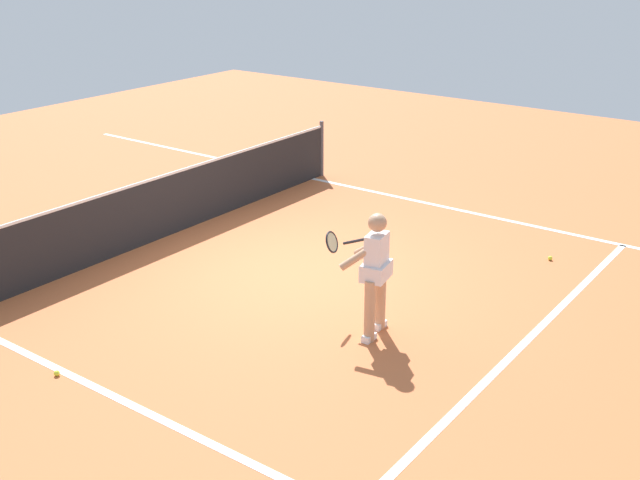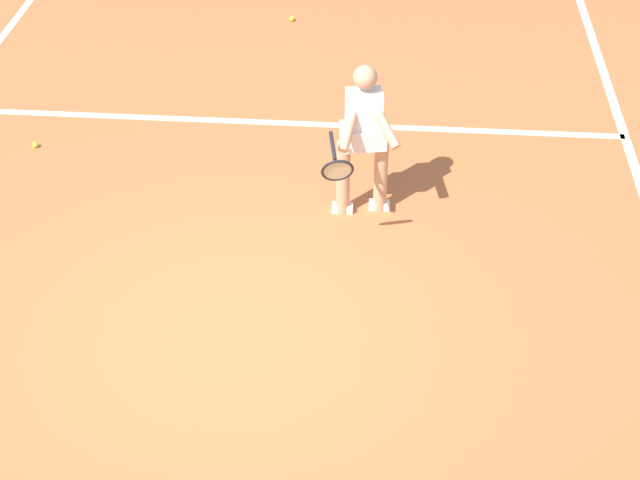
{
  "view_description": "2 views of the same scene",
  "coord_description": "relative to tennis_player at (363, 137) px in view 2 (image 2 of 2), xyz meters",
  "views": [
    {
      "loc": [
        -8.23,
        -6.41,
        4.55
      ],
      "look_at": [
        -0.63,
        -0.84,
        0.87
      ],
      "focal_mm": 44.3,
      "sensor_mm": 36.0,
      "label": 1
    },
    {
      "loc": [
        -1.17,
        5.6,
        5.46
      ],
      "look_at": [
        -0.71,
        -0.23,
        0.92
      ],
      "focal_mm": 53.78,
      "sensor_mm": 36.0,
      "label": 2
    }
  ],
  "objects": [
    {
      "name": "ground_plane",
      "position": [
        0.98,
        1.89,
        -0.85
      ],
      "size": [
        25.58,
        25.58,
        0.0
      ],
      "primitive_type": "plane",
      "color": "#C66638"
    },
    {
      "name": "service_line_marking",
      "position": [
        0.98,
        -1.59,
        -0.84
      ],
      "size": [
        7.54,
        0.1,
        0.01
      ],
      "primitive_type": "cube",
      "color": "white",
      "rests_on": "ground"
    },
    {
      "name": "tennis_player",
      "position": [
        0.0,
        0.0,
        0.0
      ],
      "size": [
        0.7,
        1.04,
        1.55
      ],
      "color": "tan",
      "rests_on": "ground"
    },
    {
      "name": "tennis_ball_near",
      "position": [
        1.09,
        -4.2,
        -0.81
      ],
      "size": [
        0.07,
        0.07,
        0.07
      ],
      "primitive_type": "sphere",
      "color": "#D1E533",
      "rests_on": "ground"
    },
    {
      "name": "tennis_ball_far",
      "position": [
        3.5,
        -0.89,
        -0.81
      ],
      "size": [
        0.07,
        0.07,
        0.07
      ],
      "primitive_type": "sphere",
      "color": "#D1E533",
      "rests_on": "ground"
    }
  ]
}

